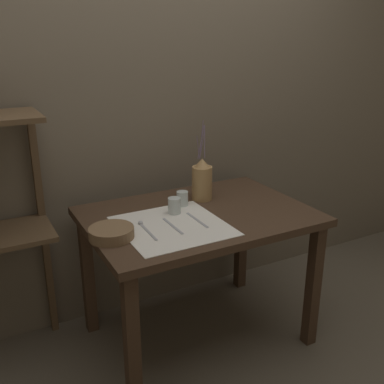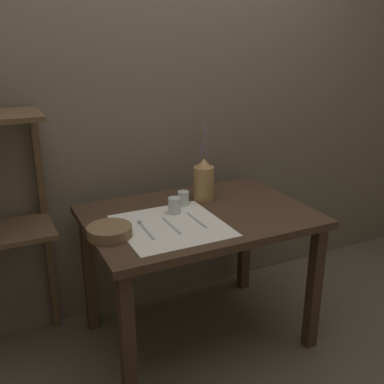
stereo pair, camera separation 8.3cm
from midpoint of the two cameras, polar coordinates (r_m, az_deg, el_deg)
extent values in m
plane|color=brown|center=(2.68, 1.68, -17.68)|extent=(12.00, 12.00, 0.00)
cube|color=#6B5E4C|center=(2.63, -3.29, 10.31)|extent=(7.00, 0.06, 2.40)
cube|color=#422D1E|center=(2.31, 1.85, -3.15)|extent=(1.14, 0.80, 0.04)
cube|color=#422D1E|center=(2.06, -6.98, -18.59)|extent=(0.06, 0.06, 0.71)
cube|color=#422D1E|center=(2.50, 16.17, -11.67)|extent=(0.06, 0.06, 0.71)
cube|color=#422D1E|center=(2.61, -12.01, -10.00)|extent=(0.06, 0.06, 0.71)
cube|color=#422D1E|center=(2.97, 7.50, -5.87)|extent=(0.06, 0.06, 0.71)
cube|color=brown|center=(2.54, -17.20, -4.07)|extent=(0.04, 0.04, 1.28)
cube|color=white|center=(2.16, -1.54, -4.27)|extent=(0.49, 0.50, 0.00)
cylinder|color=#A87F4C|center=(2.47, 2.44, 1.11)|extent=(0.11, 0.11, 0.19)
cone|color=#A87F4C|center=(2.43, 2.48, 3.72)|extent=(0.08, 0.08, 0.05)
cylinder|color=slate|center=(2.41, 1.97, 5.79)|extent=(0.03, 0.03, 0.13)
cylinder|color=slate|center=(2.41, 2.50, 6.12)|extent=(0.02, 0.02, 0.16)
cylinder|color=slate|center=(2.38, 2.39, 6.62)|extent=(0.01, 0.03, 0.21)
cylinder|color=slate|center=(2.38, 2.32, 6.28)|extent=(0.03, 0.03, 0.18)
cylinder|color=slate|center=(2.42, 2.82, 6.40)|extent=(0.01, 0.02, 0.18)
cylinder|color=brown|center=(2.06, -9.29, -4.99)|extent=(0.20, 0.20, 0.05)
cylinder|color=silver|center=(2.28, -1.21, -1.71)|extent=(0.06, 0.06, 0.08)
cylinder|color=silver|center=(2.39, -0.13, -0.82)|extent=(0.06, 0.06, 0.08)
cube|color=#A8A8AD|center=(2.10, -4.69, -4.94)|extent=(0.02, 0.21, 0.00)
sphere|color=#A8A8AD|center=(2.18, -5.60, -3.85)|extent=(0.02, 0.02, 0.02)
cube|color=#A8A8AD|center=(2.14, -1.51, -4.31)|extent=(0.01, 0.21, 0.00)
cube|color=#A8A8AD|center=(2.21, 1.64, -3.58)|extent=(0.01, 0.21, 0.00)
camera|label=1|loc=(0.04, -88.95, 0.37)|focal=42.00mm
camera|label=2|loc=(0.04, 91.05, -0.37)|focal=42.00mm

